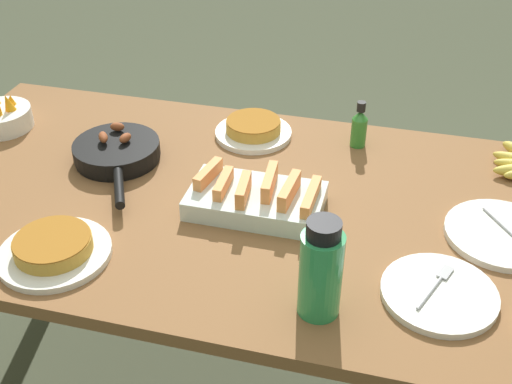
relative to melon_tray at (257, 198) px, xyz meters
name	(u,v)px	position (x,y,z in m)	size (l,w,h in m)	color
dining_table	(256,230)	(-0.01, 0.03, -0.12)	(1.89, 0.93, 0.76)	brown
melon_tray	(257,198)	(0.00, 0.00, 0.00)	(0.33, 0.18, 0.10)	silver
skillet	(117,152)	(-0.42, 0.12, -0.01)	(0.25, 0.37, 0.08)	black
frittata_plate_center	(253,129)	(-0.10, 0.35, -0.01)	(0.22, 0.22, 0.05)	silver
frittata_plate_side	(54,249)	(-0.39, -0.28, -0.01)	(0.25, 0.25, 0.05)	silver
empty_plate_near_front	(502,234)	(0.57, 0.04, -0.02)	(0.26, 0.26, 0.02)	silver
empty_plate_far_right	(439,294)	(0.44, -0.20, -0.02)	(0.24, 0.24, 0.02)	silver
fruit_bowl_mango	(1,116)	(-0.83, 0.21, 0.00)	(0.18, 0.18, 0.12)	silver
water_bottle	(321,270)	(0.20, -0.30, 0.07)	(0.09, 0.09, 0.22)	#2D9351
hot_sauce_bottle	(359,127)	(0.20, 0.37, 0.03)	(0.04, 0.04, 0.14)	#337F2D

